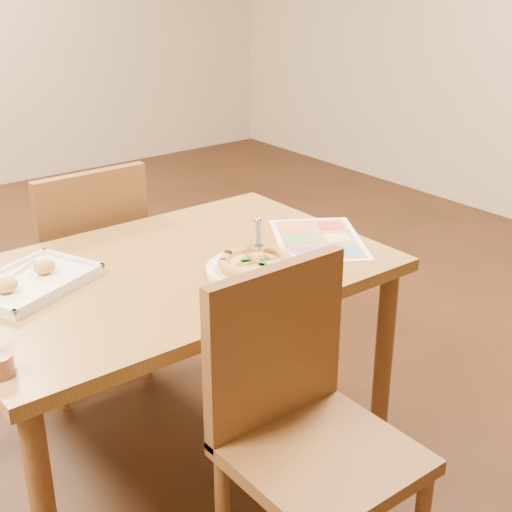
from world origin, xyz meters
TOP-DOWN VIEW (x-y plane):
  - room at (0.00, 0.00)m, footprint 7.00×7.00m
  - dining_table at (0.00, 0.00)m, footprint 1.30×0.85m
  - chair_near at (0.00, -0.60)m, footprint 0.42×0.42m
  - chair_far at (-0.00, 0.60)m, footprint 0.42×0.42m
  - plate at (0.19, -0.19)m, footprint 0.35×0.35m
  - pizza at (0.19, -0.19)m, footprint 0.23×0.23m
  - pizza_cutter at (0.23, -0.14)m, footprint 0.10×0.13m
  - appetizer_tray at (-0.38, 0.12)m, footprint 0.42×0.36m
  - menu at (0.51, -0.11)m, footprint 0.44×0.48m

SIDE VIEW (x-z plane):
  - chair_near at x=0.00m, z-range 0.33..0.80m
  - chair_far at x=0.00m, z-range 0.33..0.80m
  - dining_table at x=0.00m, z-range 0.27..0.99m
  - menu at x=0.51m, z-range 0.72..0.72m
  - plate at x=0.19m, z-range 0.72..0.74m
  - appetizer_tray at x=-0.38m, z-range 0.70..0.77m
  - pizza at x=0.19m, z-range 0.73..0.77m
  - pizza_cutter at x=0.23m, z-range 0.76..0.85m
  - room at x=0.00m, z-range -2.15..4.85m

